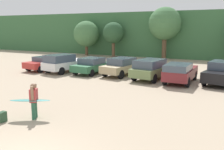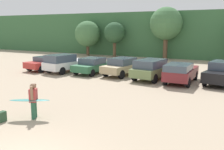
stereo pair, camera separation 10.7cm
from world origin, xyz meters
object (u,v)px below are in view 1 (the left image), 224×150
Objects in this scene: parked_car_maroon at (180,72)px; parked_car_forest_green at (92,65)px; parked_car_olive_green at (152,69)px; parked_car_red at (46,63)px; backpack_dropped at (2,117)px; parked_car_black at (222,72)px; parked_car_tan at (123,66)px; parked_car_white at (65,63)px; surfboard_teal at (30,100)px; person_adult at (34,99)px.

parked_car_forest_green is at bearing 85.55° from parked_car_maroon.
parked_car_red is at bearing 99.00° from parked_car_olive_green.
parked_car_black is at bearing 58.64° from backpack_dropped.
parked_car_tan is at bearing 85.40° from parked_car_olive_green.
parked_car_white is at bearing 110.13° from parked_car_tan.
backpack_dropped is at bearing 156.63° from parked_car_maroon.
parked_car_tan is 12.67m from backpack_dropped.
parked_car_white is 1.02× the size of parked_car_tan.
parked_car_olive_green reaches higher than parked_car_tan.
parked_car_white is (2.38, -0.09, 0.15)m from parked_car_red.
parked_car_forest_green is 0.91× the size of parked_car_tan.
parked_car_forest_green reaches higher than parked_car_red.
parked_car_red is 0.90× the size of parked_car_tan.
parked_car_forest_green is 12.61m from backpack_dropped.
parked_car_forest_green is 2.83m from parked_car_tan.
backpack_dropped is at bearing -162.93° from parked_car_forest_green.
surfboard_teal is (6.27, -10.77, -0.03)m from parked_car_white.
parked_car_maroon is 2.36× the size of surfboard_teal.
surfboard_teal is (8.65, -10.86, 0.12)m from parked_car_red.
parked_car_black is 2.85× the size of person_adult.
parked_car_black is at bearing -76.11° from parked_car_white.
parked_car_olive_green is (5.62, -0.20, 0.13)m from parked_car_forest_green.
parked_car_tan is at bearing 78.85° from parked_car_maroon.
parked_car_maroon is (2.31, -0.41, -0.04)m from parked_car_olive_green.
surfboard_teal is at bearing -140.66° from parked_car_white.
surfboard_teal is (-7.02, -11.88, -0.00)m from parked_car_black.
parked_car_maroon is at bearing -90.64° from parked_car_forest_green.
parked_car_white is 10.52m from parked_car_maroon.
parked_car_forest_green is 0.99× the size of parked_car_maroon.
parked_car_black is at bearing -83.46° from parked_car_forest_green.
backpack_dropped is at bearing 18.44° from person_adult.
parked_car_forest_green is 0.95× the size of parked_car_black.
parked_car_black reaches higher than surfboard_teal.
backpack_dropped is at bearing 22.58° from surfboard_teal.
parked_car_maroon is at bearing 66.68° from backpack_dropped.
parked_car_white is at bearing -83.87° from parked_car_red.
surfboard_teal is 1.34m from backpack_dropped.
backpack_dropped is (0.10, -12.66, -0.57)m from parked_car_tan.
surfboard_teal is 4.11× the size of backpack_dropped.
parked_car_olive_green is at bearing 77.31° from backpack_dropped.
parked_car_tan is 10.55× the size of backpack_dropped.
parked_car_red reaches higher than backpack_dropped.
parked_car_red is at bearing 123.82° from backpack_dropped.
parked_car_olive_green is 2.60× the size of surfboard_teal.
parked_car_maroon reaches higher than parked_car_red.
parked_car_forest_green is (4.98, 0.50, 0.02)m from parked_car_red.
parked_car_red is at bearing -79.51° from person_adult.
parked_car_black is at bearing -149.00° from person_adult.
parked_car_forest_green is 2.34× the size of surfboard_teal.
parked_car_tan is 5.22m from parked_car_maroon.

